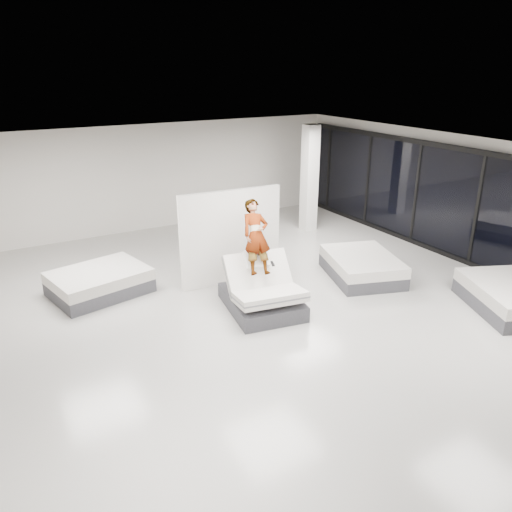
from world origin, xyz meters
name	(u,v)px	position (x,y,z in m)	size (l,w,h in m)	color
room	(274,245)	(0.00, 0.00, 1.60)	(14.00, 14.04, 3.20)	#ACA9A2
hero_bed	(262,294)	(0.00, 0.46, 0.36)	(1.65, 2.02, 1.22)	#3E3E44
person	(257,251)	(0.06, 0.80, 1.20)	(0.59, 0.39, 1.61)	slate
remote	(273,264)	(0.22, 0.42, 1.02)	(0.05, 0.14, 0.03)	black
divider_panel	(231,237)	(0.10, 2.07, 1.11)	(2.45, 0.11, 2.22)	silver
flat_bed_right_far	(362,266)	(2.96, 0.76, 0.28)	(2.04, 2.37, 0.55)	#3E3E44
flat_bed_right_near	(512,297)	(4.55, -2.11, 0.28)	(2.23, 2.50, 0.57)	#3E3E44
flat_bed_left_far	(100,282)	(-2.77, 2.94, 0.27)	(2.28, 1.90, 0.55)	#3E3E44
column	(309,179)	(4.00, 4.50, 1.60)	(0.40, 0.40, 3.20)	white
storefront_glazing	(477,210)	(5.90, 0.00, 1.45)	(0.12, 13.40, 2.92)	#1C1E2F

